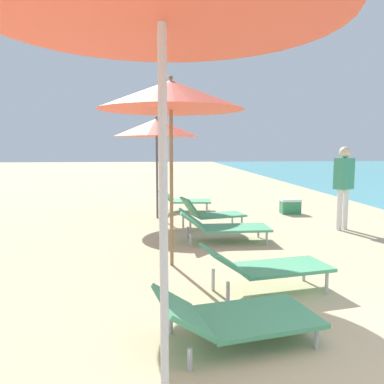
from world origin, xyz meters
TOP-DOWN VIEW (x-y plane):
  - lounger_nearest_shoreside at (-0.63, 0.98)m, footprint 1.48×0.96m
  - umbrella_second at (-1.08, 3.22)m, footprint 1.99×1.99m
  - lounger_second_shoreside at (-0.14, 4.49)m, footprint 1.58×0.65m
  - lounger_second_inland at (-0.06, 2.07)m, footprint 1.55×0.84m
  - umbrella_farthest at (-1.28, 6.88)m, footprint 1.95×1.95m
  - lounger_farthest_shoreside at (-0.59, 7.82)m, footprint 1.39×0.81m
  - lounger_farthest_inland at (-0.19, 5.63)m, footprint 1.37×0.85m
  - person_walking_near at (2.43, 5.27)m, footprint 0.42×0.35m
  - cooler_box at (2.03, 7.19)m, footprint 0.48×0.31m

SIDE VIEW (x-z plane):
  - cooler_box at x=2.03m, z-range 0.00..0.37m
  - lounger_nearest_shoreside at x=-0.63m, z-range 0.00..0.48m
  - lounger_second_shoreside at x=-0.14m, z-range 0.00..0.58m
  - lounger_farthest_shoreside at x=-0.59m, z-range 0.01..0.59m
  - lounger_farthest_inland at x=-0.19m, z-range -0.01..0.64m
  - lounger_second_inland at x=-0.06m, z-range 0.03..0.61m
  - person_walking_near at x=2.43m, z-range 0.18..1.85m
  - umbrella_farthest at x=-1.28m, z-range 0.92..3.28m
  - umbrella_second at x=-1.08m, z-range 1.05..3.67m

